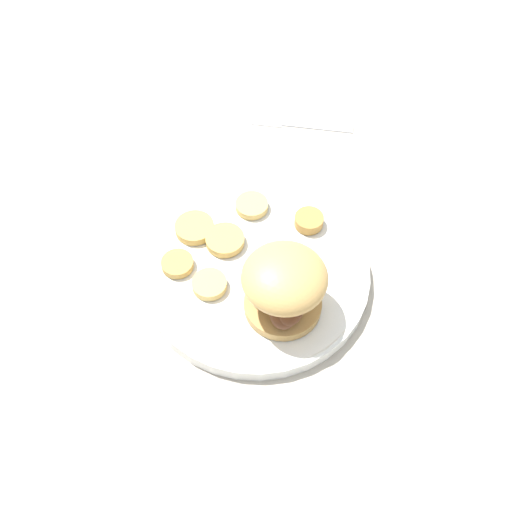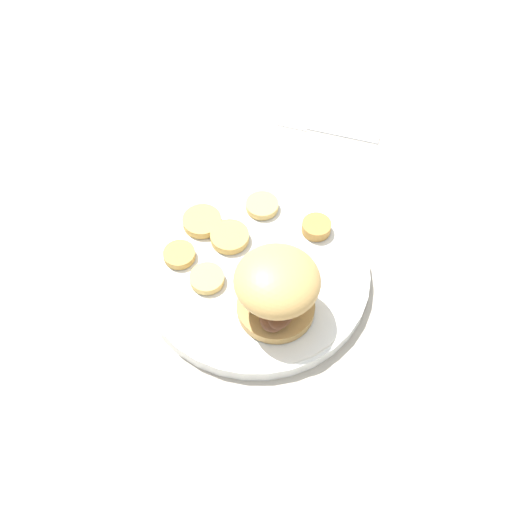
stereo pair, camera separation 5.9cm
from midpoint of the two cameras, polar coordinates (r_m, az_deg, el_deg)
ground_plane at (r=0.76m, az=2.23°, el=-2.11°), size 4.00×4.00×0.00m
dinner_plate at (r=0.75m, az=2.26°, el=-1.63°), size 0.28×0.28×0.02m
sandwich at (r=0.67m, az=4.41°, el=-3.20°), size 0.11×0.10×0.09m
potato_round_0 at (r=0.72m, az=-2.38°, el=-2.29°), size 0.04×0.04×0.01m
potato_round_1 at (r=0.79m, az=2.72°, el=4.71°), size 0.04×0.04×0.01m
potato_round_2 at (r=0.77m, az=7.95°, el=2.63°), size 0.04×0.04×0.01m
potato_round_3 at (r=0.78m, az=-3.00°, el=3.21°), size 0.05×0.05×0.01m
potato_round_4 at (r=0.76m, az=-0.31°, el=1.72°), size 0.05×0.05×0.01m
potato_round_5 at (r=0.75m, az=-5.09°, el=-0.00°), size 0.04×0.04×0.01m
fork at (r=0.94m, az=8.57°, el=11.76°), size 0.05×0.16×0.00m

